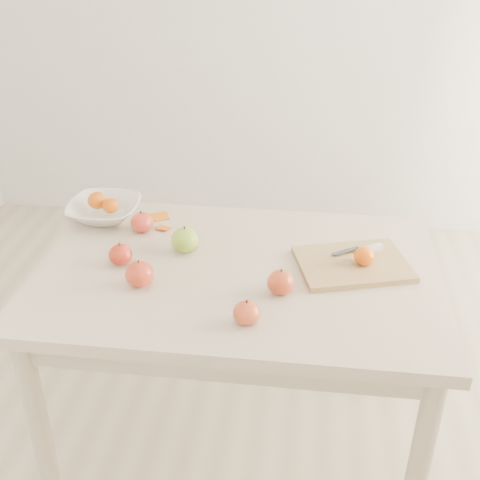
# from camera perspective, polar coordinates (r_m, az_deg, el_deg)

# --- Properties ---
(ground) EXTENTS (3.50, 3.50, 0.00)m
(ground) POSITION_cam_1_polar(r_m,az_deg,el_deg) (2.29, -0.17, -18.75)
(ground) COLOR #C6B293
(ground) RESTS_ON ground
(table) EXTENTS (1.20, 0.80, 0.75)m
(table) POSITION_cam_1_polar(r_m,az_deg,el_deg) (1.85, -0.19, -5.30)
(table) COLOR beige
(table) RESTS_ON ground
(cutting_board) EXTENTS (0.38, 0.32, 0.02)m
(cutting_board) POSITION_cam_1_polar(r_m,az_deg,el_deg) (1.84, 10.63, -2.26)
(cutting_board) COLOR #A98454
(cutting_board) RESTS_ON table
(board_tangerine) EXTENTS (0.06, 0.06, 0.05)m
(board_tangerine) POSITION_cam_1_polar(r_m,az_deg,el_deg) (1.81, 11.70, -1.51)
(board_tangerine) COLOR #D34607
(board_tangerine) RESTS_ON cutting_board
(fruit_bowl) EXTENTS (0.24, 0.24, 0.06)m
(fruit_bowl) POSITION_cam_1_polar(r_m,az_deg,el_deg) (2.12, -12.74, 2.78)
(fruit_bowl) COLOR white
(fruit_bowl) RESTS_ON table
(bowl_tangerine_near) EXTENTS (0.07, 0.07, 0.06)m
(bowl_tangerine_near) POSITION_cam_1_polar(r_m,az_deg,el_deg) (2.13, -13.38, 3.68)
(bowl_tangerine_near) COLOR orange
(bowl_tangerine_near) RESTS_ON fruit_bowl
(bowl_tangerine_far) EXTENTS (0.06, 0.06, 0.05)m
(bowl_tangerine_far) POSITION_cam_1_polar(r_m,az_deg,el_deg) (2.09, -12.17, 3.21)
(bowl_tangerine_far) COLOR #DF4907
(bowl_tangerine_far) RESTS_ON fruit_bowl
(orange_peel_a) EXTENTS (0.07, 0.07, 0.01)m
(orange_peel_a) POSITION_cam_1_polar(r_m,az_deg,el_deg) (2.10, -7.61, 2.09)
(orange_peel_a) COLOR #C5610D
(orange_peel_a) RESTS_ON table
(orange_peel_b) EXTENTS (0.05, 0.05, 0.01)m
(orange_peel_b) POSITION_cam_1_polar(r_m,az_deg,el_deg) (2.03, -7.25, 1.07)
(orange_peel_b) COLOR #D3560E
(orange_peel_b) RESTS_ON table
(paring_knife) EXTENTS (0.16, 0.09, 0.01)m
(paring_knife) POSITION_cam_1_polar(r_m,az_deg,el_deg) (1.89, 12.01, -0.81)
(paring_knife) COLOR silver
(paring_knife) RESTS_ON cutting_board
(apple_green) EXTENTS (0.09, 0.09, 0.08)m
(apple_green) POSITION_cam_1_polar(r_m,az_deg,el_deg) (1.87, -5.23, -0.00)
(apple_green) COLOR #528815
(apple_green) RESTS_ON table
(apple_red_b) EXTENTS (0.08, 0.08, 0.07)m
(apple_red_b) POSITION_cam_1_polar(r_m,az_deg,el_deg) (1.73, -9.50, -3.17)
(apple_red_b) COLOR maroon
(apple_red_b) RESTS_ON table
(apple_red_d) EXTENTS (0.07, 0.07, 0.07)m
(apple_red_d) POSITION_cam_1_polar(r_m,az_deg,el_deg) (1.84, -11.27, -1.35)
(apple_red_d) COLOR #930607
(apple_red_d) RESTS_ON table
(apple_red_e) EXTENTS (0.08, 0.08, 0.07)m
(apple_red_e) POSITION_cam_1_polar(r_m,az_deg,el_deg) (1.68, 3.90, -4.03)
(apple_red_e) COLOR maroon
(apple_red_e) RESTS_ON table
(apple_red_a) EXTENTS (0.07, 0.07, 0.07)m
(apple_red_a) POSITION_cam_1_polar(r_m,az_deg,el_deg) (2.01, -9.29, 1.66)
(apple_red_a) COLOR #9C0912
(apple_red_a) RESTS_ON table
(apple_red_c) EXTENTS (0.07, 0.07, 0.06)m
(apple_red_c) POSITION_cam_1_polar(r_m,az_deg,el_deg) (1.56, 0.63, -6.92)
(apple_red_c) COLOR maroon
(apple_red_c) RESTS_ON table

